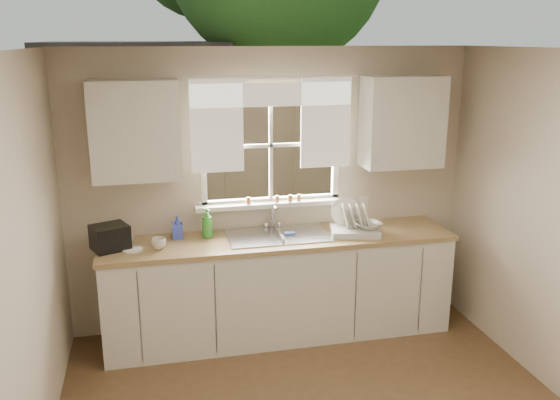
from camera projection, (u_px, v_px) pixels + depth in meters
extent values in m
cube|color=beige|center=(272.00, 260.00, 5.48)|extent=(3.60, 0.02, 1.15)
cube|color=beige|center=(271.00, 67.00, 5.02)|extent=(3.60, 0.02, 0.35)
cube|color=beige|center=(131.00, 151.00, 4.94)|extent=(1.20, 0.02, 1.00)
cube|color=beige|center=(398.00, 141.00, 5.45)|extent=(1.20, 0.02, 1.00)
cube|color=beige|center=(9.00, 303.00, 3.04)|extent=(0.02, 4.00, 2.50)
cube|color=silver|center=(350.00, 51.00, 3.09)|extent=(3.60, 4.00, 0.02)
cube|color=white|center=(271.00, 200.00, 5.35)|extent=(1.30, 0.06, 0.05)
cube|color=white|center=(270.00, 88.00, 5.08)|extent=(1.30, 0.06, 0.05)
cube|color=white|center=(203.00, 148.00, 5.09)|extent=(0.05, 0.06, 1.05)
cube|color=white|center=(336.00, 143.00, 5.34)|extent=(0.05, 0.06, 1.05)
cube|color=white|center=(271.00, 145.00, 5.22)|extent=(0.03, 0.04, 1.00)
cube|color=white|center=(271.00, 145.00, 5.22)|extent=(1.20, 0.04, 0.03)
cube|color=white|center=(272.00, 204.00, 5.30)|extent=(1.38, 0.14, 0.04)
cylinder|color=white|center=(272.00, 77.00, 4.98)|extent=(1.50, 0.02, 0.02)
cube|color=white|center=(217.00, 126.00, 5.00)|extent=(0.45, 0.02, 0.80)
cube|color=white|center=(326.00, 122.00, 5.20)|extent=(0.45, 0.02, 0.80)
cube|color=white|center=(272.00, 95.00, 5.03)|extent=(1.40, 0.02, 0.20)
cube|color=silver|center=(279.00, 288.00, 5.22)|extent=(3.00, 0.62, 0.87)
cube|color=#A28351|center=(279.00, 239.00, 5.10)|extent=(3.04, 0.65, 0.04)
cube|color=silver|center=(135.00, 131.00, 4.74)|extent=(0.70, 0.33, 0.80)
cube|color=silver|center=(402.00, 122.00, 5.23)|extent=(0.70, 0.33, 0.80)
cube|color=beige|center=(364.00, 203.00, 5.52)|extent=(0.08, 0.01, 0.12)
cylinder|color=brown|center=(248.00, 201.00, 5.22)|extent=(0.04, 0.04, 0.06)
cylinder|color=brown|center=(290.00, 198.00, 5.30)|extent=(0.04, 0.04, 0.06)
cylinder|color=brown|center=(277.00, 199.00, 5.27)|extent=(0.04, 0.04, 0.06)
cylinder|color=brown|center=(299.00, 198.00, 5.32)|extent=(0.04, 0.04, 0.06)
cube|color=#335421|center=(212.00, 191.00, 10.34)|extent=(20.00, 10.00, 0.02)
cube|color=#7E6246|center=(227.00, 162.00, 8.22)|extent=(8.00, 0.10, 1.80)
cube|color=maroon|center=(138.00, 118.00, 11.20)|extent=(3.00, 3.00, 2.20)
cube|color=black|center=(134.00, 50.00, 10.87)|extent=(3.20, 3.20, 0.30)
cylinder|color=#423021|center=(278.00, 91.00, 11.15)|extent=(0.36, 0.36, 3.20)
cube|color=#B7B7BC|center=(278.00, 245.00, 5.14)|extent=(0.84, 0.46, 0.18)
cube|color=#B7B7BC|center=(278.00, 236.00, 5.12)|extent=(0.88, 0.50, 0.01)
cube|color=#B7B7BC|center=(278.00, 238.00, 5.13)|extent=(0.02, 0.41, 0.14)
cylinder|color=silver|center=(272.00, 216.00, 5.33)|extent=(0.03, 0.03, 0.22)
cylinder|color=silver|center=(274.00, 206.00, 5.22)|extent=(0.02, 0.18, 0.02)
sphere|color=silver|center=(266.00, 225.00, 5.34)|extent=(0.05, 0.05, 0.05)
sphere|color=silver|center=(279.00, 224.00, 5.36)|extent=(0.05, 0.05, 0.05)
cube|color=silver|center=(355.00, 231.00, 5.17)|extent=(0.47, 0.39, 0.06)
cylinder|color=white|center=(345.00, 211.00, 5.23)|extent=(0.27, 0.13, 0.25)
cylinder|color=white|center=(345.00, 216.00, 5.13)|extent=(0.11, 0.23, 0.22)
cylinder|color=white|center=(352.00, 216.00, 5.13)|extent=(0.11, 0.23, 0.22)
cylinder|color=white|center=(359.00, 216.00, 5.14)|extent=(0.11, 0.23, 0.22)
cylinder|color=white|center=(366.00, 216.00, 5.14)|extent=(0.11, 0.23, 0.22)
imported|color=silver|center=(369.00, 225.00, 5.14)|extent=(0.26, 0.26, 0.05)
imported|color=green|center=(207.00, 223.00, 5.06)|extent=(0.13, 0.13, 0.26)
imported|color=#3246BF|center=(177.00, 227.00, 5.04)|extent=(0.09, 0.09, 0.20)
imported|color=beige|center=(126.00, 234.00, 4.93)|extent=(0.14, 0.14, 0.15)
cylinder|color=white|center=(132.00, 250.00, 4.78)|extent=(0.16, 0.16, 0.01)
imported|color=beige|center=(159.00, 244.00, 4.79)|extent=(0.13, 0.13, 0.09)
cube|color=black|center=(110.00, 237.00, 4.78)|extent=(0.35, 0.33, 0.20)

